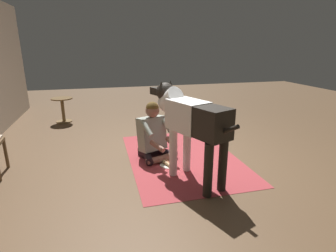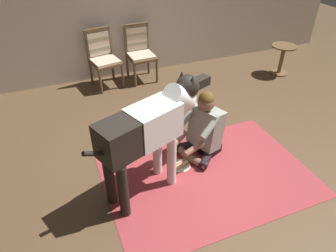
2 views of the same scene
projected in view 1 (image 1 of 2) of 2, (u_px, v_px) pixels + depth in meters
The scene contains 6 objects.
ground_plane at pixel (183, 157), 4.19m from camera, with size 15.07×15.07×0.00m, color brown.
area_rug at pixel (182, 157), 4.18m from camera, with size 2.37×1.63×0.01m, color #9D353A.
person_sitting_on_floor at pixel (153, 135), 4.09m from camera, with size 0.70×0.61×0.88m.
large_dog at pixel (191, 120), 3.30m from camera, with size 1.51×0.72×1.23m.
hot_dog_on_plate at pixel (168, 164), 3.89m from camera, with size 0.24×0.24×0.06m.
round_side_table at pixel (63, 108), 6.01m from camera, with size 0.46×0.46×0.55m.
Camera 1 is at (-3.68, 1.20, 1.68)m, focal length 28.60 mm.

